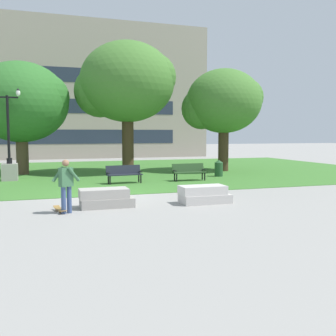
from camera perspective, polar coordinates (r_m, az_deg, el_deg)
name	(u,v)px	position (r m, az deg, el deg)	size (l,w,h in m)	color
ground_plane	(108,196)	(16.10, -8.74, -4.04)	(140.00, 140.00, 0.00)	gray
grass_lawn	(83,172)	(25.94, -12.29, -0.64)	(40.00, 20.00, 0.02)	#3D752D
concrete_block_center	(106,198)	(13.69, -9.05, -4.35)	(1.83, 0.90, 0.64)	#9E9991
concrete_block_left	(204,195)	(14.35, 5.24, -3.88)	(1.83, 0.90, 0.64)	#BCB7B2
person_skateboarder	(66,183)	(12.77, -14.58, -2.13)	(0.90, 0.41, 1.71)	#384C7A
skateboard	(60,209)	(13.20, -15.42, -5.80)	(0.39, 1.04, 0.14)	olive
park_bench_near_left	(124,173)	(19.88, -6.39, -0.73)	(1.84, 0.71, 0.90)	#1E232D
park_bench_near_right	(189,171)	(20.92, 3.06, -0.42)	(1.81, 0.58, 0.90)	#284723
lamp_post_center	(9,162)	(22.54, -22.03, 0.84)	(1.32, 0.80, 4.90)	gray
tree_far_left	(126,83)	(25.33, -6.10, 12.13)	(6.22, 5.92, 8.25)	#42301E
tree_near_right	(19,103)	(25.82, -20.75, 8.78)	(6.03, 5.74, 6.84)	brown
tree_far_right	(223,102)	(26.56, 7.98, 9.43)	(5.21, 4.97, 6.75)	#42301E
trash_bin	(219,168)	(23.14, 7.37, -0.01)	(0.49, 0.49, 0.96)	#234C28
building_facade_distant	(58,88)	(40.47, -15.69, 11.06)	(31.10, 1.03, 13.82)	gray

